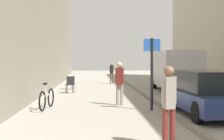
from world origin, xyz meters
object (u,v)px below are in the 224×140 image
pedestrian_mid_block (169,100)px  cafe_chair_near_window (71,81)px  pedestrian_far_crossing (112,72)px  street_sign_post (152,68)px  parked_car (206,93)px  cafe_chair_by_doorway (70,83)px  delivery_van (175,70)px  bicycle_leaning (47,99)px  pedestrian_main_foreground (120,80)px

pedestrian_mid_block → cafe_chair_near_window: size_ratio=1.79×
pedestrian_far_crossing → street_sign_post: (0.71, -12.63, 0.60)m
parked_car → pedestrian_far_crossing: bearing=98.5°
pedestrian_far_crossing → cafe_chair_by_doorway: 7.25m
delivery_van → bicycle_leaning: delivery_van is taller
pedestrian_mid_block → pedestrian_far_crossing: size_ratio=1.02×
parked_car → bicycle_leaning: bearing=164.0°
street_sign_post → cafe_chair_near_window: street_sign_post is taller
pedestrian_mid_block → cafe_chair_by_doorway: pedestrian_mid_block is taller
bicycle_leaning → street_sign_post: bearing=-0.4°
pedestrian_far_crossing → bicycle_leaning: bearing=-119.2°
street_sign_post → cafe_chair_near_window: bearing=-65.9°
pedestrian_far_crossing → cafe_chair_by_doorway: pedestrian_far_crossing is taller
delivery_van → bicycle_leaning: size_ratio=3.01×
pedestrian_main_foreground → pedestrian_mid_block: size_ratio=1.04×
cafe_chair_near_window → cafe_chair_by_doorway: same height
pedestrian_far_crossing → delivery_van: delivery_van is taller
bicycle_leaning → cafe_chair_by_doorway: size_ratio=1.87×
bicycle_leaning → cafe_chair_by_doorway: (0.43, 5.35, 0.17)m
pedestrian_mid_block → cafe_chair_near_window: 12.92m
delivery_van → street_sign_post: (-2.65, -6.56, 0.29)m
pedestrian_main_foreground → pedestrian_far_crossing: (0.34, 11.30, -0.06)m
cafe_chair_by_doorway → parked_car: bearing=-68.2°
bicycle_leaning → cafe_chair_near_window: size_ratio=1.87×
pedestrian_main_foreground → parked_car: pedestrian_main_foreground is taller
parked_car → pedestrian_main_foreground: bearing=139.5°
cafe_chair_by_doorway → bicycle_leaning: bearing=-109.5°
street_sign_post → pedestrian_far_crossing: bearing=-86.0°
pedestrian_mid_block → delivery_van: (3.16, 11.03, 0.28)m
pedestrian_main_foreground → pedestrian_far_crossing: size_ratio=1.06×
pedestrian_mid_block → cafe_chair_by_doorway: bearing=92.4°
pedestrian_mid_block → bicycle_leaning: size_ratio=0.95×
pedestrian_mid_block → delivery_van: bearing=60.9°
delivery_van → street_sign_post: street_sign_post is taller
parked_car → cafe_chair_by_doorway: bearing=125.2°
cafe_chair_by_doorway → street_sign_post: bearing=-75.0°
street_sign_post → parked_car: bearing=153.4°
pedestrian_main_foreground → cafe_chair_by_doorway: pedestrian_main_foreground is taller
delivery_van → cafe_chair_by_doorway: 6.12m
street_sign_post → bicycle_leaning: (-3.82, 0.56, -1.16)m
parked_car → delivery_van: bearing=80.9°
delivery_van → parked_car: (-0.99, -7.41, -0.54)m
pedestrian_main_foreground → bicycle_leaning: (-2.78, -0.77, -0.63)m
bicycle_leaning → cafe_chair_near_window: (0.33, 7.53, 0.17)m
street_sign_post → cafe_chair_near_window: size_ratio=2.77×
bicycle_leaning → cafe_chair_by_doorway: bearing=93.4°
pedestrian_far_crossing → cafe_chair_by_doorway: size_ratio=1.75×
street_sign_post → pedestrian_mid_block: bearing=84.2°
pedestrian_far_crossing → cafe_chair_by_doorway: bearing=-126.5°
delivery_van → cafe_chair_near_window: delivery_van is taller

